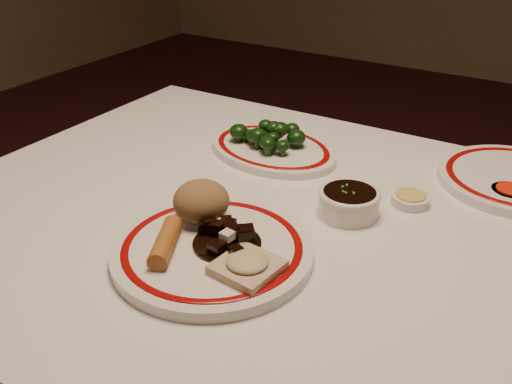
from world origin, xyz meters
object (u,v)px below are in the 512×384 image
object	(u,v)px
spring_roll	(165,242)
rice_mound	(201,201)
fried_wonton	(247,265)
stirfry_heap	(227,236)
broccoli_pile	(268,135)
main_plate	(212,250)
broccoli_plate	(273,149)
dining_table	(287,270)
soy_bowl	(349,203)

from	to	relation	value
spring_roll	rice_mound	bearing A→B (deg)	68.45
fried_wonton	rice_mound	bearing A→B (deg)	149.36
spring_roll	stirfry_heap	bearing A→B (deg)	18.41
fried_wonton	spring_roll	bearing A→B (deg)	-171.35
fried_wonton	broccoli_pile	bearing A→B (deg)	116.52
main_plate	broccoli_plate	xyz separation A→B (m)	(-0.10, 0.35, -0.00)
dining_table	spring_roll	world-z (taller)	spring_roll
soy_bowl	main_plate	bearing A→B (deg)	-119.27
main_plate	fried_wonton	bearing A→B (deg)	-18.08
broccoli_pile	rice_mound	bearing A→B (deg)	-79.62
main_plate	spring_roll	xyz separation A→B (m)	(-0.05, -0.04, 0.02)
spring_roll	fried_wonton	distance (m)	0.13
spring_roll	stirfry_heap	size ratio (longest dim) A/B	0.97
rice_mound	stirfry_heap	bearing A→B (deg)	-26.59
main_plate	broccoli_pile	distance (m)	0.37
broccoli_plate	soy_bowl	bearing A→B (deg)	-32.45
broccoli_plate	broccoli_pile	distance (m)	0.03
fried_wonton	main_plate	bearing A→B (deg)	161.92
dining_table	stirfry_heap	size ratio (longest dim) A/B	11.44
fried_wonton	stirfry_heap	xyz separation A→B (m)	(-0.06, 0.04, 0.00)
main_plate	broccoli_pile	bearing A→B (deg)	107.68
dining_table	broccoli_pile	world-z (taller)	broccoli_pile
stirfry_heap	broccoli_plate	size ratio (longest dim) A/B	0.33
broccoli_plate	stirfry_heap	bearing A→B (deg)	-70.66
broccoli_plate	broccoli_pile	xyz separation A→B (m)	(-0.01, -0.01, 0.03)
broccoli_plate	broccoli_pile	size ratio (longest dim) A/B	2.10
broccoli_pile	soy_bowl	xyz separation A→B (m)	(0.23, -0.14, -0.02)
main_plate	broccoli_plate	distance (m)	0.37
fried_wonton	stirfry_heap	distance (m)	0.07
dining_table	main_plate	size ratio (longest dim) A/B	3.45
stirfry_heap	broccoli_plate	xyz separation A→B (m)	(-0.12, 0.34, -0.02)
broccoli_plate	dining_table	bearing A→B (deg)	-54.45
stirfry_heap	broccoli_pile	bearing A→B (deg)	110.68
fried_wonton	broccoli_plate	distance (m)	0.42
stirfry_heap	dining_table	bearing A→B (deg)	72.84
rice_mound	broccoli_pile	xyz separation A→B (m)	(-0.05, 0.29, -0.01)
spring_roll	broccoli_plate	bearing A→B (deg)	71.71
broccoli_pile	soy_bowl	size ratio (longest dim) A/B	1.53
broccoli_pile	broccoli_plate	bearing A→B (deg)	48.32
spring_roll	broccoli_pile	bearing A→B (deg)	72.74
stirfry_heap	broccoli_plate	distance (m)	0.36
main_plate	spring_roll	bearing A→B (deg)	-138.58
broccoli_pile	main_plate	bearing A→B (deg)	-72.32
fried_wonton	dining_table	bearing A→B (deg)	98.58
stirfry_heap	soy_bowl	xyz separation A→B (m)	(0.11, 0.19, -0.01)
fried_wonton	stirfry_heap	world-z (taller)	stirfry_heap
main_plate	soy_bowl	xyz separation A→B (m)	(0.12, 0.21, 0.01)
dining_table	stirfry_heap	world-z (taller)	stirfry_heap
dining_table	spring_roll	bearing A→B (deg)	-118.74
rice_mound	stirfry_heap	world-z (taller)	rice_mound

